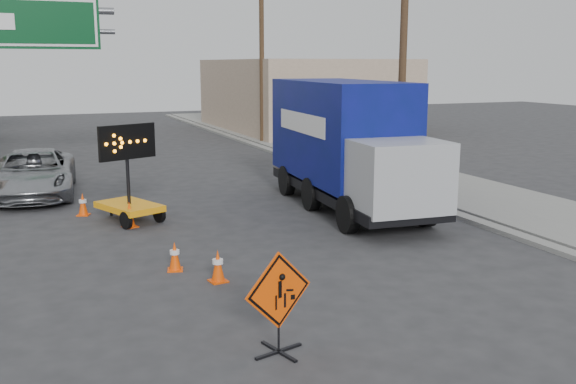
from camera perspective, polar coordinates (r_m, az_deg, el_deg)
ground at (r=11.02m, az=1.97°, el=-11.92°), size 100.00×100.00×0.00m
curb_right at (r=27.10m, az=2.72°, el=2.23°), size 0.40×60.00×0.12m
sidewalk_right at (r=28.15m, az=6.97°, el=2.53°), size 4.00×60.00×0.15m
building_right_far at (r=42.87m, az=1.23°, el=8.61°), size 10.00×14.00×4.60m
highway_gantry at (r=27.17m, az=-23.48°, el=11.96°), size 6.18×0.38×6.90m
utility_pole_near at (r=22.76m, az=10.19°, el=12.02°), size 1.80×0.26×9.00m
utility_pole_far at (r=35.38m, az=-2.35°, el=11.89°), size 1.80×0.26×9.00m
construction_sign at (r=9.80m, az=-0.85°, el=-9.58°), size 1.18×0.85×1.61m
arrow_board at (r=18.41m, az=-13.95°, el=-0.69°), size 1.80×2.21×2.73m
pickup_truck at (r=22.93m, az=-21.67°, el=1.55°), size 3.04×5.71×1.53m
box_truck at (r=19.46m, az=5.26°, el=3.59°), size 3.07×8.24×3.84m
cone_a at (r=13.13m, az=-6.25°, el=-6.53°), size 0.39×0.39×0.67m
cone_b at (r=13.96m, az=-10.03°, el=-5.62°), size 0.39×0.39×0.64m
cone_c at (r=17.83m, az=-13.91°, el=-1.94°), size 0.44×0.44×0.71m
cone_d at (r=19.59m, az=-17.77°, el=-1.04°), size 0.44×0.44×0.67m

